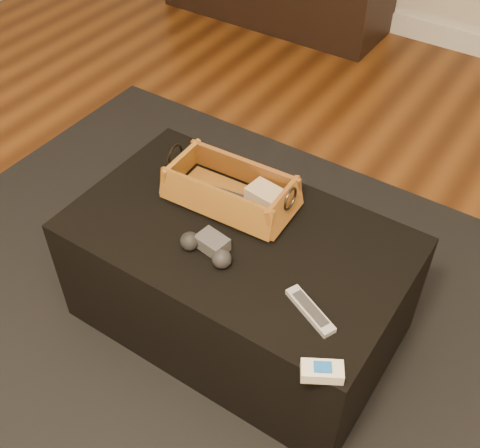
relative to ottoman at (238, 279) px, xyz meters
The scene contains 10 objects.
floor 0.54m from the ottoman, 115.46° to the right, with size 5.00×5.50×0.01m, color brown.
baseboard 2.30m from the ottoman, 95.32° to the left, with size 5.00×0.04×0.12m, color white.
area_rug 0.22m from the ottoman, 90.00° to the right, with size 2.60×2.00×0.01m, color black.
ottoman is the anchor object (origin of this frame).
tv_remote 0.27m from the ottoman, 144.04° to the left, with size 0.21×0.05×0.02m, color black.
cloth_bundle 0.29m from the ottoman, 84.49° to the left, with size 0.11×0.08×0.06m, color tan.
wicker_basket 0.29m from the ottoman, 133.47° to the left, with size 0.41×0.23×0.14m.
game_controller 0.27m from the ottoman, 99.97° to the right, with size 0.17×0.10×0.06m.
silver_remote 0.41m from the ottoman, 24.09° to the right, with size 0.17×0.11×0.02m.
cream_gadget 0.56m from the ottoman, 33.97° to the right, with size 0.11×0.09×0.04m.
Camera 1 is at (0.91, -0.59, 1.67)m, focal length 45.00 mm.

